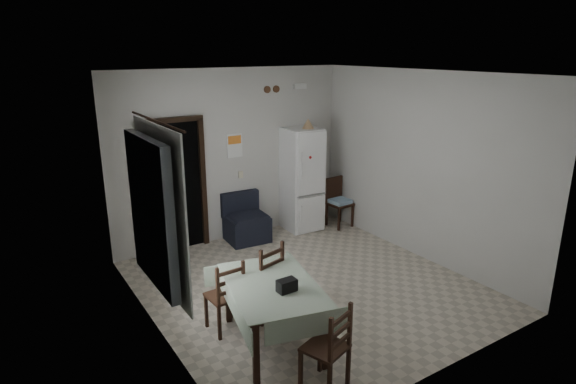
{
  "coord_description": "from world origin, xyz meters",
  "views": [
    {
      "loc": [
        -3.52,
        -4.95,
        3.2
      ],
      "look_at": [
        0.0,
        0.5,
        1.25
      ],
      "focal_mm": 30.0,
      "sensor_mm": 36.0,
      "label": 1
    }
  ],
  "objects_px": {
    "dining_table": "(273,314)",
    "dining_chair_near_head": "(325,346)",
    "fridge": "(302,180)",
    "dining_chair_far_left": "(224,295)",
    "dining_chair_far_right": "(261,279)",
    "corner_chair": "(340,203)",
    "navy_seat": "(247,218)"
  },
  "relations": [
    {
      "from": "dining_chair_far_right",
      "to": "dining_chair_near_head",
      "type": "bearing_deg",
      "value": 69.3
    },
    {
      "from": "dining_chair_far_right",
      "to": "corner_chair",
      "type": "bearing_deg",
      "value": -160.12
    },
    {
      "from": "corner_chair",
      "to": "dining_chair_far_left",
      "type": "relative_size",
      "value": 1.02
    },
    {
      "from": "fridge",
      "to": "corner_chair",
      "type": "bearing_deg",
      "value": -21.48
    },
    {
      "from": "navy_seat",
      "to": "dining_chair_near_head",
      "type": "xyz_separation_m",
      "value": [
        -1.14,
        -3.72,
        0.04
      ]
    },
    {
      "from": "dining_chair_near_head",
      "to": "dining_chair_far_right",
      "type": "bearing_deg",
      "value": -114.9
    },
    {
      "from": "fridge",
      "to": "dining_table",
      "type": "distance_m",
      "value": 3.7
    },
    {
      "from": "dining_chair_far_left",
      "to": "dining_chair_near_head",
      "type": "bearing_deg",
      "value": 101.29
    },
    {
      "from": "fridge",
      "to": "dining_table",
      "type": "xyz_separation_m",
      "value": [
        -2.32,
        -2.83,
        -0.56
      ]
    },
    {
      "from": "navy_seat",
      "to": "dining_chair_near_head",
      "type": "distance_m",
      "value": 3.9
    },
    {
      "from": "dining_chair_far_left",
      "to": "dining_chair_near_head",
      "type": "xyz_separation_m",
      "value": [
        0.37,
        -1.45,
        0.01
      ]
    },
    {
      "from": "fridge",
      "to": "navy_seat",
      "type": "bearing_deg",
      "value": -176.14
    },
    {
      "from": "dining_chair_near_head",
      "to": "dining_chair_far_left",
      "type": "bearing_deg",
      "value": -94.98
    },
    {
      "from": "dining_chair_far_right",
      "to": "dining_chair_near_head",
      "type": "relative_size",
      "value": 1.08
    },
    {
      "from": "dining_chair_far_left",
      "to": "fridge",
      "type": "bearing_deg",
      "value": -142.18
    },
    {
      "from": "corner_chair",
      "to": "dining_chair_near_head",
      "type": "xyz_separation_m",
      "value": [
        -2.92,
        -3.42,
        -0.0
      ]
    },
    {
      "from": "dining_table",
      "to": "dining_chair_near_head",
      "type": "relative_size",
      "value": 1.56
    },
    {
      "from": "dining_table",
      "to": "dining_chair_near_head",
      "type": "bearing_deg",
      "value": -73.86
    },
    {
      "from": "fridge",
      "to": "dining_table",
      "type": "height_order",
      "value": "fridge"
    },
    {
      "from": "navy_seat",
      "to": "corner_chair",
      "type": "bearing_deg",
      "value": -5.29
    },
    {
      "from": "fridge",
      "to": "dining_chair_far_right",
      "type": "bearing_deg",
      "value": -129.61
    },
    {
      "from": "navy_seat",
      "to": "dining_table",
      "type": "bearing_deg",
      "value": -108.29
    },
    {
      "from": "dining_table",
      "to": "dining_chair_far_left",
      "type": "xyz_separation_m",
      "value": [
        -0.32,
        0.55,
        0.08
      ]
    },
    {
      "from": "navy_seat",
      "to": "dining_chair_near_head",
      "type": "relative_size",
      "value": 0.9
    },
    {
      "from": "navy_seat",
      "to": "dining_chair_far_left",
      "type": "relative_size",
      "value": 0.92
    },
    {
      "from": "dining_chair_far_left",
      "to": "dining_table",
      "type": "bearing_deg",
      "value": 117.23
    },
    {
      "from": "corner_chair",
      "to": "dining_chair_near_head",
      "type": "bearing_deg",
      "value": -134.45
    },
    {
      "from": "fridge",
      "to": "dining_chair_near_head",
      "type": "distance_m",
      "value": 4.39
    },
    {
      "from": "dining_chair_far_left",
      "to": "dining_chair_far_right",
      "type": "xyz_separation_m",
      "value": [
        0.52,
        0.03,
        0.04
      ]
    },
    {
      "from": "dining_table",
      "to": "dining_chair_near_head",
      "type": "height_order",
      "value": "dining_chair_near_head"
    },
    {
      "from": "dining_chair_far_left",
      "to": "dining_chair_far_right",
      "type": "relative_size",
      "value": 0.91
    },
    {
      "from": "corner_chair",
      "to": "dining_chair_far_right",
      "type": "distance_m",
      "value": 3.38
    }
  ]
}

